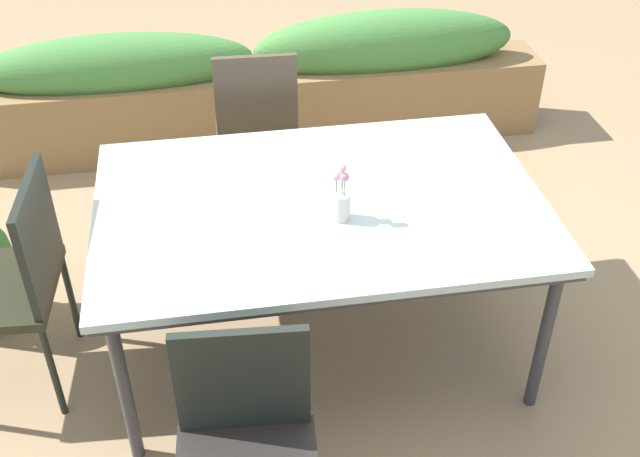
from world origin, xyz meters
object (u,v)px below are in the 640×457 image
(dining_table, at_px, (320,211))
(chair_near_left, at_px, (246,448))
(flower_vase, at_px, (341,201))
(chair_far_side, at_px, (257,131))
(chair_end_left, at_px, (10,275))
(planter_box, at_px, (257,87))

(dining_table, bearing_deg, chair_near_left, -112.76)
(dining_table, xyz_separation_m, flower_vase, (0.06, -0.13, 0.13))
(chair_far_side, height_order, chair_near_left, chair_far_side)
(dining_table, bearing_deg, chair_far_side, 100.04)
(chair_end_left, relative_size, chair_far_side, 0.94)
(chair_far_side, distance_m, chair_near_left, 1.84)
(chair_near_left, bearing_deg, dining_table, -108.62)
(chair_far_side, height_order, flower_vase, chair_far_side)
(chair_far_side, bearing_deg, flower_vase, -76.24)
(flower_vase, bearing_deg, planter_box, 94.07)
(flower_vase, relative_size, planter_box, 0.07)
(dining_table, height_order, chair_far_side, chair_far_side)
(dining_table, distance_m, chair_end_left, 1.21)
(dining_table, relative_size, chair_near_left, 2.01)
(chair_near_left, distance_m, flower_vase, 0.96)
(dining_table, height_order, planter_box, planter_box)
(chair_end_left, relative_size, flower_vase, 3.97)
(chair_near_left, relative_size, planter_box, 0.25)
(chair_far_side, xyz_separation_m, chair_near_left, (-0.22, -1.82, -0.07))
(chair_near_left, relative_size, flower_vase, 3.61)
(chair_end_left, bearing_deg, dining_table, -85.96)
(chair_end_left, distance_m, chair_near_left, 1.22)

